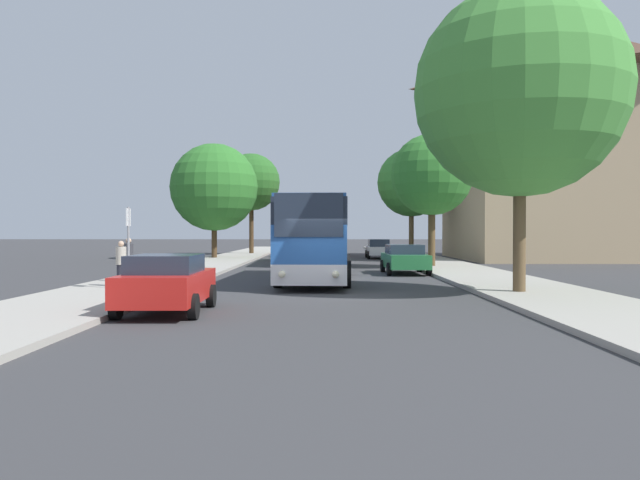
# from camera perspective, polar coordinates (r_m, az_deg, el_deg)

# --- Properties ---
(ground_plane) EXTENTS (300.00, 300.00, 0.00)m
(ground_plane) POSITION_cam_1_polar(r_m,az_deg,el_deg) (20.34, 0.36, -5.07)
(ground_plane) COLOR #38383A
(ground_plane) RESTS_ON ground
(sidewalk_left) EXTENTS (4.00, 120.00, 0.15)m
(sidewalk_left) POSITION_cam_1_polar(r_m,az_deg,el_deg) (21.52, -18.69, -4.59)
(sidewalk_left) COLOR #A39E93
(sidewalk_left) RESTS_ON ground_plane
(sidewalk_right) EXTENTS (4.00, 120.00, 0.15)m
(sidewalk_right) POSITION_cam_1_polar(r_m,az_deg,el_deg) (21.49, 19.43, -4.60)
(sidewalk_right) COLOR #A39E93
(sidewalk_right) RESTS_ON ground_plane
(building_right_background) EXTENTS (19.07, 14.49, 17.16)m
(building_right_background) POSITION_cam_1_polar(r_m,az_deg,el_deg) (51.53, 23.25, 7.96)
(building_right_background) COLOR tan
(building_right_background) RESTS_ON ground_plane
(bus_front) EXTENTS (3.10, 11.48, 3.37)m
(bus_front) POSITION_cam_1_polar(r_m,az_deg,el_deg) (26.19, -0.30, 0.18)
(bus_front) COLOR silver
(bus_front) RESTS_ON ground_plane
(bus_middle) EXTENTS (2.89, 10.88, 3.35)m
(bus_middle) POSITION_cam_1_polar(r_m,az_deg,el_deg) (40.30, -0.52, 0.37)
(bus_middle) COLOR #2D519E
(bus_middle) RESTS_ON ground_plane
(bus_rear) EXTENTS (2.90, 10.25, 3.46)m
(bus_rear) POSITION_cam_1_polar(r_m,az_deg,el_deg) (53.97, 0.04, 0.53)
(bus_rear) COLOR gray
(bus_rear) RESTS_ON ground_plane
(parked_car_left_curb) EXTENTS (2.06, 4.00, 1.49)m
(parked_car_left_curb) POSITION_cam_1_polar(r_m,az_deg,el_deg) (16.30, -13.82, -3.78)
(parked_car_left_curb) COLOR red
(parked_car_left_curb) RESTS_ON ground_plane
(parked_car_right_near) EXTENTS (2.14, 4.41, 1.43)m
(parked_car_right_near) POSITION_cam_1_polar(r_m,az_deg,el_deg) (30.93, 7.75, -1.67)
(parked_car_right_near) COLOR #236B38
(parked_car_right_near) RESTS_ON ground_plane
(parked_car_right_far) EXTENTS (1.95, 4.64, 1.49)m
(parked_car_right_far) POSITION_cam_1_polar(r_m,az_deg,el_deg) (48.45, 5.38, -0.78)
(parked_car_right_far) COLOR silver
(parked_car_right_far) RESTS_ON ground_plane
(bus_stop_sign) EXTENTS (0.08, 0.45, 2.76)m
(bus_stop_sign) POSITION_cam_1_polar(r_m,az_deg,el_deg) (21.96, -17.11, 0.17)
(bus_stop_sign) COLOR gray
(bus_stop_sign) RESTS_ON sidewalk_left
(pedestrian_waiting_near) EXTENTS (0.36, 0.36, 1.68)m
(pedestrian_waiting_near) POSITION_cam_1_polar(r_m,az_deg,el_deg) (25.17, -17.10, -1.72)
(pedestrian_waiting_near) COLOR #23232D
(pedestrian_waiting_near) RESTS_ON sidewalk_left
(pedestrian_waiting_far) EXTENTS (0.36, 0.36, 1.60)m
(pedestrian_waiting_far) POSITION_cam_1_polar(r_m,az_deg,el_deg) (23.02, -17.73, -2.06)
(pedestrian_waiting_far) COLOR #23232D
(pedestrian_waiting_far) RESTS_ON sidewalk_left
(tree_left_near) EXTENTS (5.09, 5.09, 8.91)m
(tree_left_near) POSITION_cam_1_polar(r_m,az_deg,el_deg) (56.18, -6.30, 5.27)
(tree_left_near) COLOR #47331E
(tree_left_near) RESTS_ON sidewalk_left
(tree_left_far) EXTENTS (6.48, 6.48, 8.46)m
(tree_left_far) POSITION_cam_1_polar(r_m,az_deg,el_deg) (47.04, -9.65, 4.77)
(tree_left_far) COLOR #47331E
(tree_left_far) RESTS_ON sidewalk_left
(tree_right_near) EXTENTS (5.53, 5.53, 8.67)m
(tree_right_near) POSITION_cam_1_polar(r_m,az_deg,el_deg) (51.26, 8.36, 5.20)
(tree_right_near) COLOR brown
(tree_right_near) RESTS_ON sidewalk_right
(tree_right_mid) EXTENTS (4.60, 4.60, 7.44)m
(tree_right_mid) POSITION_cam_1_polar(r_m,az_deg,el_deg) (35.83, 10.19, 5.88)
(tree_right_mid) COLOR #513D23
(tree_right_mid) RESTS_ON sidewalk_right
(tree_right_far) EXTENTS (6.78, 6.78, 9.80)m
(tree_right_far) POSITION_cam_1_polar(r_m,az_deg,el_deg) (21.49, 17.82, 12.78)
(tree_right_far) COLOR brown
(tree_right_far) RESTS_ON sidewalk_right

